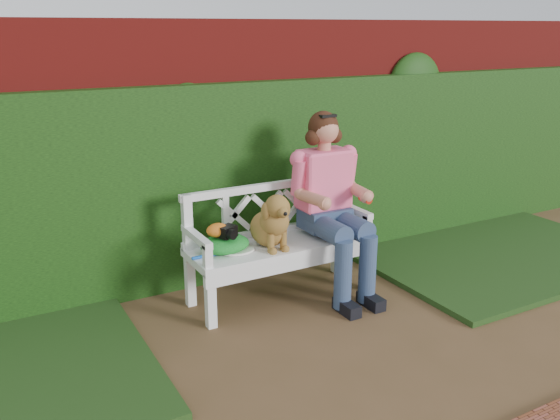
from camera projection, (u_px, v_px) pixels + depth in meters
ground at (342, 361)px, 3.95m from camera, size 60.00×60.00×0.00m
brick_wall at (223, 150)px, 5.21m from camera, size 10.00×0.30×2.20m
ivy_hedge at (234, 183)px, 5.11m from camera, size 10.00×0.18×1.70m
grass_right at (491, 252)px, 5.81m from camera, size 2.60×2.00×0.05m
garden_bench at (280, 270)px, 4.83m from camera, size 1.64×0.77×0.48m
seated_woman at (327, 202)px, 4.86m from camera, size 0.89×1.02×1.52m
dog at (270, 219)px, 4.59m from camera, size 0.33×0.43×0.46m
tennis_racket at (234, 250)px, 4.55m from camera, size 0.55×0.26×0.03m
green_bag at (225, 244)px, 4.54m from camera, size 0.47×0.42×0.13m
camera_item at (227, 232)px, 4.47m from camera, size 0.16×0.14×0.09m
baseball_glove at (217, 230)px, 4.47m from camera, size 0.19×0.16×0.11m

